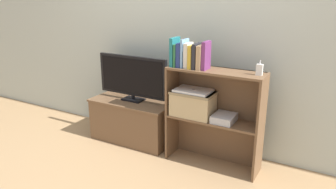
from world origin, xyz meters
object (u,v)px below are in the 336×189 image
tv_stand (134,120)px  book_teal (175,52)px  magazine_stack (224,118)px  book_navy (181,55)px  book_ivory (188,55)px  book_skyblue (185,53)px  book_mustard (193,57)px  baby_monitor (259,70)px  book_tan (202,57)px  book_plum (206,56)px  laptop (193,90)px  book_charcoal (197,56)px  book_forest (178,55)px  storage_basket_left (193,103)px  tv (132,77)px

tv_stand → book_teal: book_teal is taller
tv_stand → magazine_stack: 1.06m
book_navy → book_ivory: book_ivory is taller
book_skyblue → book_mustard: size_ratio=1.22×
book_mustard → baby_monitor: bearing=3.0°
book_teal → book_skyblue: 0.10m
book_tan → book_plum: (0.04, -0.00, 0.02)m
book_teal → laptop: book_teal is taller
book_plum → tv_stand: bearing=172.3°
book_mustard → book_ivory: bearing=180.0°
book_charcoal → book_plum: (0.08, 0.00, 0.01)m
book_forest → magazine_stack: book_forest is taller
book_skyblue → book_tan: book_skyblue is taller
storage_basket_left → book_tan: bearing=-10.8°
tv_stand → book_ivory: size_ratio=4.05×
tv_stand → magazine_stack: (1.03, -0.10, 0.26)m
book_skyblue → book_forest: bearing=180.0°
book_navy → book_plum: size_ratio=0.88×
book_mustard → book_tan: book_tan is taller
book_navy → book_skyblue: bearing=0.0°
book_tan → storage_basket_left: (-0.08, 0.01, -0.42)m
magazine_stack → book_teal: bearing=-178.1°
book_ivory → baby_monitor: (0.61, 0.03, -0.06)m
storage_basket_left → tv: bearing=172.3°
book_teal → storage_basket_left: bearing=4.5°
book_forest → tv_stand: bearing=168.8°
book_forest → book_tan: bearing=0.0°
tv → book_forest: bearing=-11.1°
book_ivory → book_tan: book_ivory is taller
laptop → tv: bearing=172.3°
book_teal → book_plum: book_teal is taller
book_navy → book_skyblue: book_skyblue is taller
laptop → book_skyblue: bearing=-170.5°
tv → book_charcoal: 0.83m
tv → book_ivory: 0.75m
laptop → book_navy: bearing=-173.1°
book_navy → book_plum: (0.24, 0.00, 0.01)m
laptop → book_plum: bearing=-7.0°
storage_basket_left → tv_stand: bearing=172.2°
book_charcoal → baby_monitor: book_charcoal is taller
storage_basket_left → book_skyblue: bearing=-170.5°
book_skyblue → magazine_stack: size_ratio=1.13×
book_mustard → tv_stand: bearing=171.0°
book_charcoal → book_mustard: bearing=180.0°
book_skyblue → book_ivory: bearing=0.0°
book_charcoal → book_forest: bearing=180.0°
baby_monitor → magazine_stack: baby_monitor is taller
book_navy → book_skyblue: (0.03, 0.00, 0.02)m
book_teal → book_plum: size_ratio=1.05×
book_tan → baby_monitor: 0.49m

